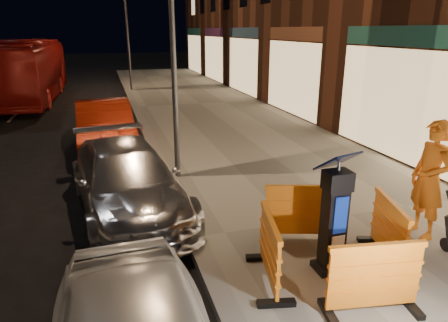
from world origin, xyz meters
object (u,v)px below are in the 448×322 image
object	(u,v)px
barrier_kerbside	(270,250)
car_red	(107,150)
car_silver	(130,212)
parking_kiosk	(334,217)
man	(429,180)
barrier_back	(301,212)
barrier_bldgside	(389,231)
barrier_front	(374,279)
bus_doubledecker	(32,100)

from	to	relation	value
barrier_kerbside	car_red	distance (m)	7.99
barrier_kerbside	car_silver	bearing A→B (deg)	40.39
parking_kiosk	car_red	xyz separation A→B (m)	(-2.99, 7.70, -1.00)
barrier_kerbside	man	bearing A→B (deg)	-68.63
parking_kiosk	barrier_back	xyz separation A→B (m)	(0.00, 0.95, -0.37)
barrier_kerbside	barrier_bldgside	bearing A→B (deg)	-77.95
barrier_kerbside	car_silver	size ratio (longest dim) A/B	0.26
barrier_back	barrier_bldgside	xyz separation A→B (m)	(0.95, -0.95, 0.00)
parking_kiosk	man	size ratio (longest dim) A/B	0.85
barrier_bldgside	car_silver	distance (m)	4.79
barrier_kerbside	barrier_bldgside	xyz separation A→B (m)	(1.90, 0.00, 0.00)
barrier_bldgside	car_red	size ratio (longest dim) A/B	0.27
barrier_front	car_red	size ratio (longest dim) A/B	0.27
car_red	bus_doubledecker	bearing A→B (deg)	106.78
parking_kiosk	barrier_kerbside	distance (m)	1.02
barrier_back	barrier_kerbside	xyz separation A→B (m)	(-0.95, -0.95, 0.00)
parking_kiosk	bus_doubledecker	bearing A→B (deg)	124.00
barrier_front	barrier_kerbside	xyz separation A→B (m)	(-0.95, 0.95, 0.00)
barrier_front	car_silver	bearing A→B (deg)	131.95
barrier_front	barrier_bldgside	world-z (taller)	same
barrier_front	barrier_bldgside	bearing A→B (deg)	54.05
parking_kiosk	car_silver	size ratio (longest dim) A/B	0.37
barrier_front	barrier_kerbside	bearing A→B (deg)	144.05
parking_kiosk	car_silver	bearing A→B (deg)	144.22
barrier_bldgside	bus_doubledecker	bearing A→B (deg)	38.63
car_silver	barrier_back	bearing A→B (deg)	-46.66
parking_kiosk	bus_doubledecker	distance (m)	19.13
barrier_front	car_red	bearing A→B (deg)	118.10
parking_kiosk	barrier_bldgside	size ratio (longest dim) A/B	1.40
bus_doubledecker	car_silver	bearing A→B (deg)	-74.31
parking_kiosk	barrier_kerbside	bearing A→B (deg)	-165.95
car_silver	man	xyz separation A→B (m)	(4.67, -2.63, 1.14)
parking_kiosk	car_silver	distance (m)	4.20
car_silver	car_red	size ratio (longest dim) A/B	1.04
car_silver	car_red	world-z (taller)	car_red
car_silver	parking_kiosk	bearing A→B (deg)	-57.01
man	barrier_kerbside	bearing A→B (deg)	-77.67
car_silver	man	size ratio (longest dim) A/B	2.32
parking_kiosk	barrier_front	distance (m)	1.02
car_silver	bus_doubledecker	size ratio (longest dim) A/B	0.43
barrier_bldgside	barrier_back	bearing A→B (deg)	61.05
barrier_kerbside	man	xyz separation A→B (m)	(2.99, 0.49, 0.52)
barrier_kerbside	man	world-z (taller)	man
bus_doubledecker	barrier_back	bearing A→B (deg)	-68.02
barrier_bldgside	man	world-z (taller)	man
parking_kiosk	car_silver	xyz separation A→B (m)	(-2.63, 3.12, -1.00)
barrier_kerbside	barrier_bldgside	size ratio (longest dim) A/B	1.00
barrier_back	car_silver	bearing A→B (deg)	157.57
car_red	man	bearing A→B (deg)	-57.35
car_red	bus_doubledecker	xyz separation A→B (m)	(-3.53, 10.26, 0.00)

